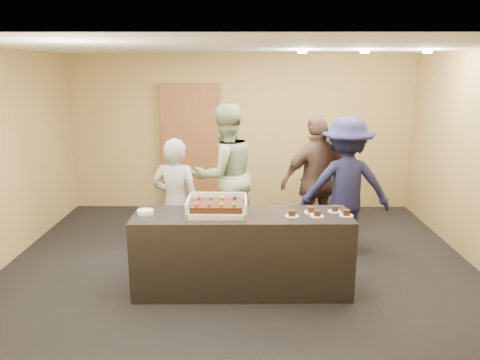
# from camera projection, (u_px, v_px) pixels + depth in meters

# --- Properties ---
(room) EXTENTS (6.04, 6.00, 2.70)m
(room) POSITION_uv_depth(u_px,v_px,m) (239.00, 160.00, 5.81)
(room) COLOR black
(room) RESTS_ON ground
(serving_counter) EXTENTS (2.41, 0.74, 0.90)m
(serving_counter) POSITION_uv_depth(u_px,v_px,m) (242.00, 252.00, 5.25)
(serving_counter) COLOR black
(serving_counter) RESTS_ON floor
(storage_cabinet) EXTENTS (1.01, 0.15, 2.21)m
(storage_cabinet) POSITION_uv_depth(u_px,v_px,m) (191.00, 147.00, 8.22)
(storage_cabinet) COLOR brown
(storage_cabinet) RESTS_ON floor
(cake_box) EXTENTS (0.65, 0.45, 0.19)m
(cake_box) POSITION_uv_depth(u_px,v_px,m) (217.00, 210.00, 5.16)
(cake_box) COLOR white
(cake_box) RESTS_ON serving_counter
(sheet_cake) EXTENTS (0.56, 0.38, 0.11)m
(sheet_cake) POSITION_uv_depth(u_px,v_px,m) (217.00, 206.00, 5.13)
(sheet_cake) COLOR #381C0C
(sheet_cake) RESTS_ON cake_box
(plate_stack) EXTENTS (0.18, 0.18, 0.04)m
(plate_stack) POSITION_uv_depth(u_px,v_px,m) (145.00, 212.00, 5.16)
(plate_stack) COLOR white
(plate_stack) RESTS_ON serving_counter
(slice_a) EXTENTS (0.15, 0.15, 0.07)m
(slice_a) POSITION_uv_depth(u_px,v_px,m) (292.00, 214.00, 5.07)
(slice_a) COLOR white
(slice_a) RESTS_ON serving_counter
(slice_b) EXTENTS (0.15, 0.15, 0.07)m
(slice_b) POSITION_uv_depth(u_px,v_px,m) (311.00, 211.00, 5.20)
(slice_b) COLOR white
(slice_b) RESTS_ON serving_counter
(slice_c) EXTENTS (0.15, 0.15, 0.07)m
(slice_c) POSITION_uv_depth(u_px,v_px,m) (317.00, 214.00, 5.07)
(slice_c) COLOR white
(slice_c) RESTS_ON serving_counter
(slice_d) EXTENTS (0.15, 0.15, 0.07)m
(slice_d) POSITION_uv_depth(u_px,v_px,m) (335.00, 210.00, 5.23)
(slice_d) COLOR white
(slice_d) RESTS_ON serving_counter
(slice_e) EXTENTS (0.15, 0.15, 0.07)m
(slice_e) POSITION_uv_depth(u_px,v_px,m) (346.00, 214.00, 5.09)
(slice_e) COLOR white
(slice_e) RESTS_ON serving_counter
(person_server_grey) EXTENTS (0.64, 0.46, 1.65)m
(person_server_grey) POSITION_uv_depth(u_px,v_px,m) (176.00, 203.00, 5.84)
(person_server_grey) COLOR #96979B
(person_server_grey) RESTS_ON floor
(person_sage_man) EXTENTS (1.22, 1.13, 2.00)m
(person_sage_man) POSITION_uv_depth(u_px,v_px,m) (225.00, 175.00, 6.56)
(person_sage_man) COLOR #8FA279
(person_sage_man) RESTS_ON floor
(person_navy_man) EXTENTS (1.23, 0.74, 1.86)m
(person_navy_man) POSITION_uv_depth(u_px,v_px,m) (346.00, 186.00, 6.25)
(person_navy_man) COLOR #1B1C41
(person_navy_man) RESTS_ON floor
(person_brown_extra) EXTENTS (1.18, 0.79, 1.85)m
(person_brown_extra) POSITION_uv_depth(u_px,v_px,m) (317.00, 182.00, 6.50)
(person_brown_extra) COLOR brown
(person_brown_extra) RESTS_ON floor
(person_dark_suit) EXTENTS (0.91, 0.71, 1.64)m
(person_dark_suit) POSITION_uv_depth(u_px,v_px,m) (331.00, 178.00, 7.22)
(person_dark_suit) COLOR #242428
(person_dark_suit) RESTS_ON floor
(ceiling_spotlights) EXTENTS (1.72, 0.12, 0.03)m
(ceiling_spotlights) POSITION_uv_depth(u_px,v_px,m) (365.00, 52.00, 5.98)
(ceiling_spotlights) COLOR #FFEAC6
(ceiling_spotlights) RESTS_ON ceiling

